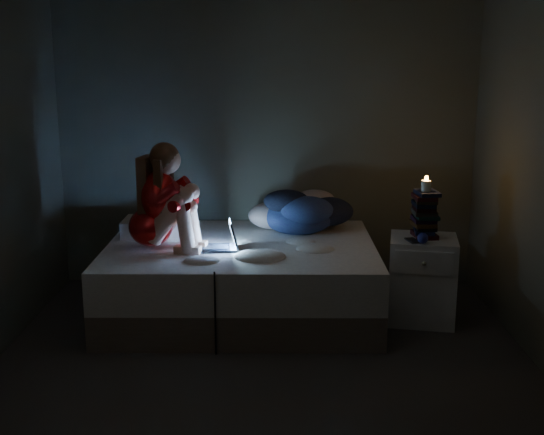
{
  "coord_description": "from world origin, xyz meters",
  "views": [
    {
      "loc": [
        0.08,
        -4.07,
        1.99
      ],
      "look_at": [
        0.05,
        1.0,
        0.8
      ],
      "focal_mm": 45.66,
      "sensor_mm": 36.0,
      "label": 1
    }
  ],
  "objects_px": {
    "bed": "(241,278)",
    "candle": "(426,185)",
    "laptop": "(215,235)",
    "phone": "(416,241)",
    "nightstand": "(422,279)",
    "woman": "(150,196)"
  },
  "relations": [
    {
      "from": "bed",
      "to": "candle",
      "type": "xyz_separation_m",
      "value": [
        1.38,
        -0.13,
        0.78
      ]
    },
    {
      "from": "laptop",
      "to": "phone",
      "type": "height_order",
      "value": "laptop"
    },
    {
      "from": "nightstand",
      "to": "candle",
      "type": "bearing_deg",
      "value": 108.01
    },
    {
      "from": "bed",
      "to": "phone",
      "type": "distance_m",
      "value": 1.38
    },
    {
      "from": "woman",
      "to": "laptop",
      "type": "height_order",
      "value": "woman"
    },
    {
      "from": "laptop",
      "to": "woman",
      "type": "bearing_deg",
      "value": 171.34
    },
    {
      "from": "laptop",
      "to": "candle",
      "type": "distance_m",
      "value": 1.61
    },
    {
      "from": "candle",
      "to": "phone",
      "type": "relative_size",
      "value": 0.57
    },
    {
      "from": "woman",
      "to": "laptop",
      "type": "bearing_deg",
      "value": 8.43
    },
    {
      "from": "bed",
      "to": "nightstand",
      "type": "relative_size",
      "value": 3.14
    },
    {
      "from": "bed",
      "to": "phone",
      "type": "relative_size",
      "value": 14.73
    },
    {
      "from": "woman",
      "to": "nightstand",
      "type": "height_order",
      "value": "woman"
    },
    {
      "from": "woman",
      "to": "phone",
      "type": "height_order",
      "value": "woman"
    },
    {
      "from": "candle",
      "to": "nightstand",
      "type": "bearing_deg",
      "value": -82.22
    },
    {
      "from": "nightstand",
      "to": "bed",
      "type": "bearing_deg",
      "value": -175.89
    },
    {
      "from": "bed",
      "to": "woman",
      "type": "distance_m",
      "value": 0.97
    },
    {
      "from": "woman",
      "to": "laptop",
      "type": "xyz_separation_m",
      "value": [
        0.48,
        -0.02,
        -0.29
      ]
    },
    {
      "from": "bed",
      "to": "woman",
      "type": "bearing_deg",
      "value": -167.93
    },
    {
      "from": "bed",
      "to": "laptop",
      "type": "xyz_separation_m",
      "value": [
        -0.19,
        -0.17,
        0.4
      ]
    },
    {
      "from": "woman",
      "to": "nightstand",
      "type": "bearing_deg",
      "value": 10.93
    },
    {
      "from": "bed",
      "to": "laptop",
      "type": "height_order",
      "value": "laptop"
    },
    {
      "from": "laptop",
      "to": "candle",
      "type": "bearing_deg",
      "value": -4.87
    }
  ]
}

